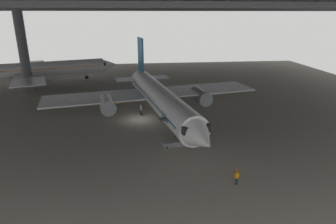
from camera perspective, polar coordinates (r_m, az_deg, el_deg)
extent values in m
plane|color=gray|center=(46.38, -5.69, -1.50)|extent=(110.00, 110.00, 0.00)
cylinder|color=#4C4F54|center=(69.17, -26.72, 10.81)|extent=(1.97, 1.97, 17.41)
cube|color=#38383D|center=(57.27, -6.60, 20.71)|extent=(121.00, 99.00, 1.20)
cube|color=#4C4F54|center=(32.50, -6.32, 20.39)|extent=(115.50, 0.50, 0.70)
cube|color=#4C4F54|center=(73.74, -6.63, 19.51)|extent=(115.50, 0.50, 0.70)
cylinder|color=white|center=(45.23, -1.58, 2.75)|extent=(9.16, 28.84, 3.84)
cone|color=white|center=(31.01, 6.57, -5.18)|extent=(4.56, 5.23, 3.76)
cube|color=black|center=(32.87, 4.91, -2.78)|extent=(3.71, 3.25, 0.84)
cone|color=white|center=(60.30, -5.79, 7.15)|extent=(4.36, 6.65, 3.26)
cube|color=#1972B2|center=(57.17, -5.44, 11.28)|extent=(1.02, 4.16, 6.28)
cube|color=white|center=(57.54, -2.44, 6.86)|extent=(5.39, 4.01, 0.16)
cube|color=white|center=(56.44, -7.75, 6.46)|extent=(5.39, 4.01, 0.16)
cube|color=white|center=(52.90, 7.48, 4.56)|extent=(17.09, 9.88, 0.24)
cylinder|color=#9EA3A8|center=(50.46, 6.44, 3.11)|extent=(3.28, 5.35, 2.38)
cube|color=white|center=(48.27, -14.57, 2.71)|extent=(17.09, 9.88, 0.24)
cylinder|color=#9EA3A8|center=(46.57, -11.99, 1.46)|extent=(3.28, 5.35, 2.38)
cube|color=#1972B2|center=(45.15, -1.59, 3.10)|extent=(8.84, 26.80, 0.16)
cylinder|color=#9EA3A8|center=(37.38, 2.48, -4.53)|extent=(0.20, 0.20, 1.15)
cylinder|color=black|center=(37.71, 2.47, -5.64)|extent=(0.46, 0.94, 0.90)
cylinder|color=#9EA3A8|center=(49.15, 0.38, 1.32)|extent=(0.20, 0.20, 1.15)
cylinder|color=black|center=(49.39, 0.37, 0.44)|extent=(0.46, 0.94, 0.90)
cylinder|color=#9EA3A8|center=(47.93, -5.37, 0.77)|extent=(0.20, 0.20, 1.15)
cylinder|color=black|center=(48.18, -5.35, -0.13)|extent=(0.46, 0.94, 0.90)
cube|color=slate|center=(37.43, 1.75, -6.00)|extent=(4.09, 2.20, 0.70)
cube|color=slate|center=(36.69, 1.77, -3.37)|extent=(3.78, 1.95, 3.10)
cube|color=slate|center=(35.63, -0.88, -1.45)|extent=(1.32, 1.48, 0.12)
cylinder|color=black|center=(34.92, -0.61, -1.01)|extent=(0.06, 0.06, 1.00)
cylinder|color=black|center=(36.01, -1.16, -0.39)|extent=(0.06, 0.06, 1.00)
cylinder|color=black|center=(36.47, -0.27, -7.04)|extent=(0.32, 0.17, 0.30)
cylinder|color=black|center=(37.68, -0.90, -6.15)|extent=(0.32, 0.17, 0.30)
cylinder|color=black|center=(37.43, 4.41, -6.39)|extent=(0.32, 0.17, 0.30)
cylinder|color=black|center=(38.61, 3.64, -5.54)|extent=(0.32, 0.17, 0.30)
cylinder|color=#232838|center=(30.13, 13.51, -13.13)|extent=(0.14, 0.14, 0.79)
cylinder|color=#232838|center=(30.03, 13.23, -13.22)|extent=(0.14, 0.14, 0.79)
cube|color=orange|center=(29.73, 13.47, -12.08)|extent=(0.41, 0.32, 0.56)
cylinder|color=orange|center=(29.85, 13.83, -11.92)|extent=(0.09, 0.09, 0.53)
cylinder|color=orange|center=(29.59, 13.11, -12.14)|extent=(0.09, 0.09, 0.53)
sphere|color=brown|center=(29.54, 13.53, -11.42)|extent=(0.21, 0.21, 0.21)
cylinder|color=#232838|center=(39.59, 1.49, -4.45)|extent=(0.14, 0.14, 0.83)
cylinder|color=#232838|center=(39.49, 1.70, -4.51)|extent=(0.14, 0.14, 0.83)
cube|color=orange|center=(39.26, 1.60, -3.53)|extent=(0.41, 0.41, 0.59)
cylinder|color=orange|center=(39.37, 1.33, -3.41)|extent=(0.09, 0.09, 0.56)
cylinder|color=orange|center=(39.13, 1.88, -3.56)|extent=(0.09, 0.09, 0.56)
sphere|color=tan|center=(39.11, 1.61, -2.96)|extent=(0.23, 0.23, 0.23)
cylinder|color=white|center=(76.81, -22.49, 7.94)|extent=(26.03, 10.73, 3.50)
cone|color=white|center=(78.27, -11.66, 9.16)|extent=(5.00, 4.48, 3.43)
cube|color=black|center=(77.80, -13.30, 9.32)|extent=(3.19, 3.55, 0.77)
cube|color=white|center=(85.91, -25.45, 8.34)|extent=(10.24, 15.85, 0.24)
cylinder|color=#9EA3A8|center=(84.21, -24.12, 7.92)|extent=(4.98, 3.37, 2.17)
cube|color=white|center=(68.06, -25.80, 5.93)|extent=(10.24, 15.85, 0.24)
cylinder|color=#9EA3A8|center=(69.82, -24.13, 5.94)|extent=(4.98, 3.37, 2.17)
cube|color=orange|center=(76.77, -22.51, 8.13)|extent=(24.22, 10.26, 0.16)
cylinder|color=#9EA3A8|center=(77.73, -15.83, 7.19)|extent=(0.20, 0.20, 1.15)
cylinder|color=black|center=(77.89, -15.77, 6.62)|extent=(0.95, 0.54, 0.90)
cylinder|color=#9EA3A8|center=(79.53, -24.17, 6.50)|extent=(0.20, 0.20, 1.15)
cylinder|color=black|center=(79.68, -24.10, 5.94)|extent=(0.95, 0.54, 0.90)
cylinder|color=#9EA3A8|center=(74.91, -24.18, 5.82)|extent=(0.20, 0.20, 1.15)
cylinder|color=black|center=(75.08, -24.10, 5.23)|extent=(0.95, 0.54, 0.90)
cube|color=black|center=(32.38, 13.38, -11.46)|extent=(0.36, 0.36, 0.04)
cone|color=orange|center=(32.23, 13.42, -11.00)|extent=(0.30, 0.30, 0.56)
cube|color=yellow|center=(55.21, -10.00, 2.26)|extent=(1.85, 2.47, 0.70)
cylinder|color=black|center=(54.71, -9.19, 1.79)|extent=(0.31, 0.47, 0.44)
cylinder|color=black|center=(54.43, -10.30, 1.63)|extent=(0.31, 0.47, 0.44)
cylinder|color=black|center=(56.18, -9.67, 2.22)|extent=(0.31, 0.47, 0.44)
cylinder|color=black|center=(55.91, -10.75, 2.07)|extent=(0.31, 0.47, 0.44)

